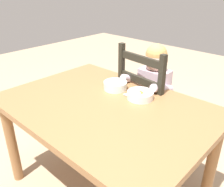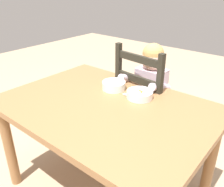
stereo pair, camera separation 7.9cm
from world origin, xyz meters
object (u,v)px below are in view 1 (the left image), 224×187
at_px(dining_table, 105,117).
at_px(dining_chair, 150,108).
at_px(child_figure, 152,88).
at_px(bowl_of_carrots, 140,95).
at_px(bowl_of_peas, 115,85).
at_px(spoon, 129,95).

height_order(dining_table, dining_chair, dining_chair).
distance_m(dining_chair, child_figure, 0.18).
xyz_separation_m(dining_table, bowl_of_carrots, (0.11, 0.21, 0.12)).
xyz_separation_m(bowl_of_peas, spoon, (0.14, -0.02, -0.02)).
xyz_separation_m(dining_chair, spoon, (0.04, -0.32, 0.24)).
relative_size(dining_table, spoon, 9.35).
relative_size(dining_table, bowl_of_carrots, 7.73).
height_order(dining_chair, child_figure, child_figure).
bearing_deg(dining_table, spoon, 78.22).
xyz_separation_m(dining_chair, child_figure, (0.01, -0.01, 0.18)).
relative_size(dining_table, child_figure, 1.32).
xyz_separation_m(dining_table, dining_chair, (-0.00, 0.51, -0.13)).
bearing_deg(bowl_of_peas, spoon, -7.79).
bearing_deg(dining_table, bowl_of_carrots, 61.46).
distance_m(bowl_of_carrots, spoon, 0.08).
bearing_deg(bowl_of_carrots, dining_table, -118.54).
xyz_separation_m(dining_chair, bowl_of_carrots, (0.11, -0.30, 0.26)).
xyz_separation_m(child_figure, bowl_of_carrots, (0.11, -0.29, 0.08)).
bearing_deg(spoon, child_figure, 96.17).
relative_size(child_figure, bowl_of_carrots, 5.87).
bearing_deg(dining_table, child_figure, 89.36).
bearing_deg(child_figure, bowl_of_carrots, -69.84).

